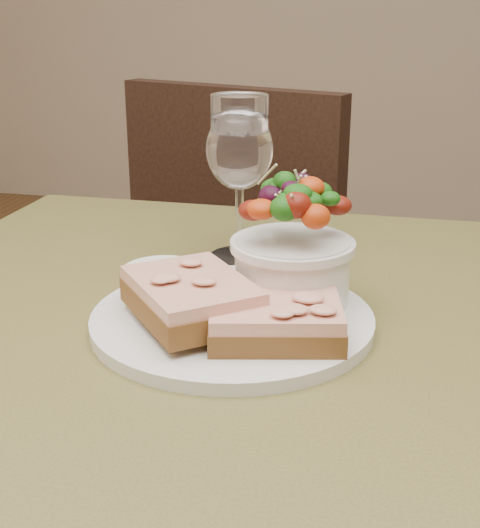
% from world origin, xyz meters
% --- Properties ---
extents(cafe_table, '(0.80, 0.80, 0.75)m').
position_xyz_m(cafe_table, '(0.00, 0.00, 0.65)').
color(cafe_table, '#4F4722').
rests_on(cafe_table, ground).
extents(chair_far, '(0.53, 0.53, 0.90)m').
position_xyz_m(chair_far, '(-0.10, 0.76, 0.29)').
color(chair_far, black).
rests_on(chair_far, ground).
extents(dinner_plate, '(0.26, 0.26, 0.01)m').
position_xyz_m(dinner_plate, '(-0.00, -0.00, 0.76)').
color(dinner_plate, white).
rests_on(dinner_plate, cafe_table).
extents(sandwich_front, '(0.13, 0.11, 0.03)m').
position_xyz_m(sandwich_front, '(0.04, -0.04, 0.78)').
color(sandwich_front, '#4F3115').
rests_on(sandwich_front, dinner_plate).
extents(sandwich_back, '(0.15, 0.16, 0.03)m').
position_xyz_m(sandwich_back, '(-0.04, -0.03, 0.79)').
color(sandwich_back, '#4F3115').
rests_on(sandwich_back, dinner_plate).
extents(ramekin, '(0.07, 0.07, 0.04)m').
position_xyz_m(ramekin, '(-0.08, 0.01, 0.78)').
color(ramekin, silver).
rests_on(ramekin, dinner_plate).
extents(salad_bowl, '(0.11, 0.11, 0.13)m').
position_xyz_m(salad_bowl, '(0.04, 0.04, 0.82)').
color(salad_bowl, white).
rests_on(salad_bowl, dinner_plate).
extents(garnish, '(0.05, 0.04, 0.02)m').
position_xyz_m(garnish, '(-0.08, 0.06, 0.77)').
color(garnish, '#153D0B').
rests_on(garnish, dinner_plate).
extents(wine_glass, '(0.08, 0.08, 0.18)m').
position_xyz_m(wine_glass, '(-0.04, 0.18, 0.87)').
color(wine_glass, white).
rests_on(wine_glass, cafe_table).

